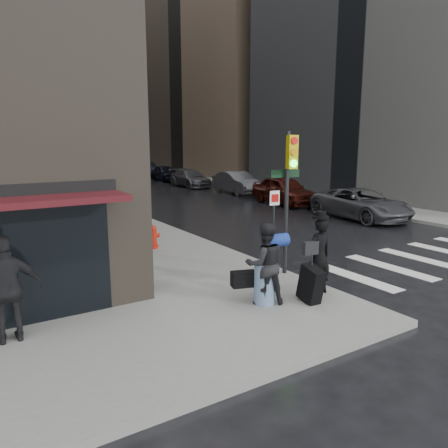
% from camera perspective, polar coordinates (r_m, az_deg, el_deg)
% --- Properties ---
extents(ground, '(140.00, 140.00, 0.00)m').
position_cam_1_polar(ground, '(9.71, 7.02, -11.74)').
color(ground, black).
rests_on(ground, ground).
extents(sidewalk_left, '(4.00, 50.00, 0.15)m').
position_cam_1_polar(sidewalk_left, '(34.55, -22.75, 4.15)').
color(sidewalk_left, slate).
rests_on(sidewalk_left, ground).
extents(sidewalk_right, '(3.00, 50.00, 0.15)m').
position_cam_1_polar(sidewalk_right, '(39.13, -2.84, 5.72)').
color(sidewalk_right, slate).
rests_on(sidewalk_right, ground).
extents(crosswalk, '(8.50, 3.00, 0.01)m').
position_cam_1_polar(crosswalk, '(15.86, 26.07, -3.73)').
color(crosswalk, silver).
rests_on(crosswalk, ground).
extents(bldg_right_far, '(22.00, 20.00, 25.00)m').
position_cam_1_polar(bldg_right_far, '(72.75, -6.65, 17.97)').
color(bldg_right_far, slate).
rests_on(bldg_right_far, ground).
extents(bldg_distant, '(40.00, 12.00, 32.00)m').
position_cam_1_polar(bldg_distant, '(86.55, -25.68, 18.22)').
color(bldg_distant, slate).
rests_on(bldg_distant, ground).
extents(man_overcoat, '(1.11, 0.98, 2.00)m').
position_cam_1_polar(man_overcoat, '(10.35, 12.08, -4.66)').
color(man_overcoat, black).
rests_on(man_overcoat, ground).
extents(man_jeans, '(1.27, 0.99, 1.82)m').
position_cam_1_polar(man_jeans, '(9.62, 5.29, -5.20)').
color(man_jeans, black).
rests_on(man_jeans, ground).
extents(man_greycoat, '(1.16, 0.50, 1.96)m').
position_cam_1_polar(man_greycoat, '(8.71, -26.39, -7.66)').
color(man_greycoat, black).
rests_on(man_greycoat, ground).
extents(traffic_light, '(0.94, 0.50, 3.79)m').
position_cam_1_polar(traffic_light, '(11.53, 8.29, 5.21)').
color(traffic_light, black).
rests_on(traffic_light, ground).
extents(fire_hydrant, '(0.45, 0.34, 0.78)m').
position_cam_1_polar(fire_hydrant, '(14.75, -9.25, -1.80)').
color(fire_hydrant, '#AA170A').
rests_on(fire_hydrant, ground).
extents(parked_car_0, '(2.74, 5.31, 1.43)m').
position_cam_1_polar(parked_car_0, '(21.65, 17.43, 2.54)').
color(parked_car_0, '#414146').
rests_on(parked_car_0, ground).
extents(parked_car_1, '(2.26, 4.84, 1.61)m').
position_cam_1_polar(parked_car_1, '(25.51, 7.86, 4.38)').
color(parked_car_1, '#3B110B').
rests_on(parked_car_1, ground).
extents(parked_car_2, '(1.86, 4.67, 1.51)m').
position_cam_1_polar(parked_car_2, '(30.20, 1.70, 5.42)').
color(parked_car_2, '#45454A').
rests_on(parked_car_2, ground).
extents(parked_car_3, '(1.98, 4.67, 1.34)m').
position_cam_1_polar(parked_car_3, '(34.59, -4.45, 5.98)').
color(parked_car_3, '#44444A').
rests_on(parked_car_3, ground).
extents(parked_car_4, '(1.93, 4.19, 1.39)m').
position_cam_1_polar(parked_car_4, '(39.74, -7.69, 6.62)').
color(parked_car_4, black).
rests_on(parked_car_4, ground).
extents(parked_car_5, '(1.77, 4.32, 1.39)m').
position_cam_1_polar(parked_car_5, '(45.03, -10.07, 7.07)').
color(parked_car_5, black).
rests_on(parked_car_5, ground).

